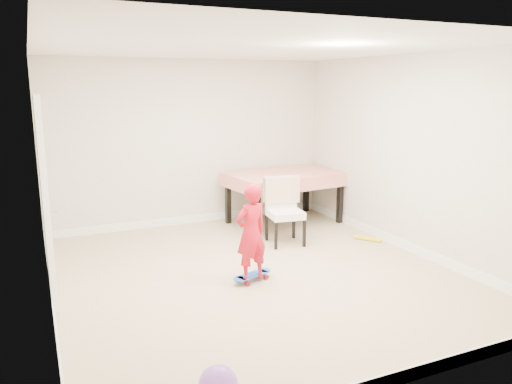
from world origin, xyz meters
name	(u,v)px	position (x,y,z in m)	size (l,w,h in m)	color
ground	(255,274)	(0.00, 0.00, 0.00)	(5.00, 5.00, 0.00)	tan
ceiling	(255,49)	(0.00, 0.00, 2.58)	(4.50, 5.00, 0.04)	silver
wall_back	(191,143)	(0.00, 2.48, 1.30)	(4.50, 0.04, 2.60)	beige
wall_front	(402,218)	(0.00, -2.48, 1.30)	(4.50, 0.04, 2.60)	beige
wall_left	(43,181)	(-2.23, 0.00, 1.30)	(0.04, 5.00, 2.60)	beige
wall_right	(410,155)	(2.23, 0.00, 1.30)	(0.04, 5.00, 2.60)	beige
door	(45,203)	(-2.22, 0.30, 1.02)	(0.10, 0.94, 2.11)	white
baseboard_back	(193,219)	(0.00, 2.49, 0.06)	(4.50, 0.02, 0.12)	white
baseboard_front	(393,379)	(0.00, -2.49, 0.06)	(4.50, 0.02, 0.12)	white
baseboard_left	(53,302)	(-2.24, 0.00, 0.06)	(0.02, 5.00, 0.12)	white
baseboard_right	(404,245)	(2.24, 0.00, 0.06)	(0.02, 5.00, 0.12)	white
dining_table	(284,198)	(1.35, 1.87, 0.42)	(1.76, 1.11, 0.83)	#A9091C
dining_chair	(285,211)	(0.86, 0.89, 0.47)	(0.51, 0.59, 0.94)	silver
skateboard	(252,277)	(-0.12, -0.18, 0.04)	(0.53, 0.19, 0.08)	#1C7CF1
child	(251,236)	(-0.15, -0.22, 0.55)	(0.40, 0.27, 1.11)	red
foam_toy	(368,239)	(2.01, 0.52, 0.03)	(0.06, 0.06, 0.40)	yellow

